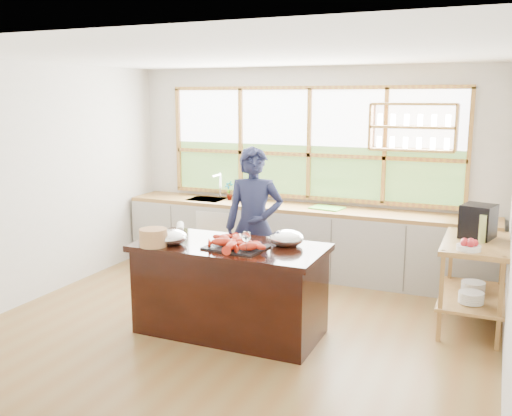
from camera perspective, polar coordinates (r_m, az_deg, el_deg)
The scene contains 18 objects.
ground_plane at distance 6.00m, azimuth -1.71°, elevation -11.58°, with size 5.00×5.00×0.00m, color brown.
room_shell at distance 6.02m, azimuth 0.47°, elevation 5.74°, with size 5.02×4.52×2.71m.
back_counter at distance 7.58m, azimuth 4.36°, elevation -3.14°, with size 4.90×0.63×0.90m.
right_shelf_unit at distance 6.15m, azimuth 20.96°, elevation -5.80°, with size 0.62×1.10×0.90m.
island at distance 5.67m, azimuth -2.61°, elevation -8.06°, with size 1.85×0.90×0.90m.
cook at distance 6.36m, azimuth -0.19°, elevation -1.85°, with size 0.65×0.43×1.78m, color #1A1E3C.
potted_plant at distance 7.91m, azimuth -2.71°, elevation 1.77°, with size 0.14×0.10×0.27m, color slate.
cutting_board at distance 7.37m, azimuth 7.12°, elevation 0.01°, with size 0.40×0.30×0.01m, color #53B033.
espresso_machine at distance 6.20m, azimuth 21.33°, elevation -1.24°, with size 0.30×0.32×0.34m, color black.
wine_bottle at distance 6.00m, azimuth 21.71°, elevation -1.96°, with size 0.07×0.07×0.28m, color #9BA858.
fruit_bowl at distance 5.68m, azimuth 20.51°, elevation -3.55°, with size 0.22×0.22×0.11m.
slate_board at distance 5.41m, azimuth -2.02°, elevation -3.96°, with size 0.55×0.40×0.02m, color black.
lobster_pile at distance 5.39m, azimuth -2.15°, elevation -3.48°, with size 0.55×0.48×0.08m.
mixing_bowl_left at distance 5.62m, azimuth -8.47°, elevation -2.90°, with size 0.31×0.31×0.15m, color silver.
mixing_bowl_right at distance 5.51m, azimuth 3.10°, elevation -3.04°, with size 0.33×0.33×0.16m, color silver.
wine_glass at distance 5.15m, azimuth -0.98°, elevation -2.97°, with size 0.08×0.08×0.22m.
wicker_basket at distance 5.55m, azimuth -10.24°, elevation -2.92°, with size 0.27×0.27×0.17m, color #AF7A48.
parchment_roll at distance 6.13m, azimuth -7.59°, elevation -1.96°, with size 0.08×0.08×0.30m, color white.
Camera 1 is at (2.36, -5.01, 2.31)m, focal length 40.00 mm.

